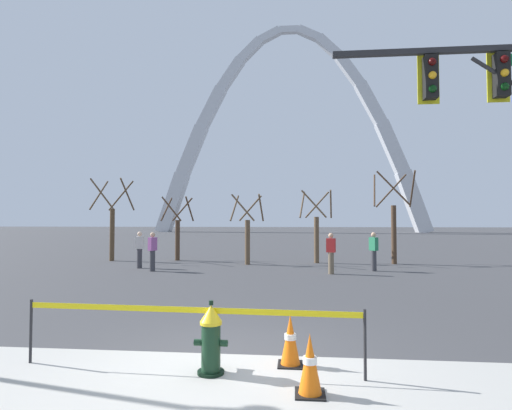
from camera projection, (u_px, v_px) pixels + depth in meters
name	position (u px, v px, depth m)	size (l,w,h in m)	color
ground_plane	(225.00, 361.00, 6.04)	(240.00, 240.00, 0.00)	#3D3D3F
fire_hydrant	(211.00, 339.00, 5.53)	(0.46, 0.48, 0.99)	black
caution_tape_barrier	(188.00, 326.00, 5.61)	(4.79, 0.24, 0.93)	#232326
traffic_cone_by_hydrant	(290.00, 341.00, 5.83)	(0.36, 0.36, 0.73)	black
traffic_cone_mid_sidewalk	(310.00, 365.00, 4.85)	(0.36, 0.36, 0.73)	black
monument_arch	(290.00, 139.00, 72.02)	(48.09, 2.40, 37.16)	silver
tree_far_left	(112.00, 224.00, 20.96)	(1.94, 1.95, 4.20)	brown
tree_left_mid	(178.00, 232.00, 21.19)	(1.54, 1.55, 3.30)	#473323
tree_center_left	(247.00, 233.00, 19.21)	(1.54, 1.55, 3.30)	brown
tree_center_right	(316.00, 231.00, 19.92)	(1.64, 1.65, 3.54)	brown
tree_right_mid	(394.00, 223.00, 19.48)	(2.02, 2.03, 4.39)	#473323
pedestrian_walking_left	(331.00, 253.00, 15.80)	(0.38, 0.29, 1.59)	brown
pedestrian_standing_center	(140.00, 249.00, 17.72)	(0.36, 0.23, 1.59)	#38383D
pedestrian_walking_right	(152.00, 251.00, 16.66)	(0.32, 0.39, 1.59)	#38383D
pedestrian_near_trees	(374.00, 251.00, 16.71)	(0.36, 0.39, 1.59)	#38383D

